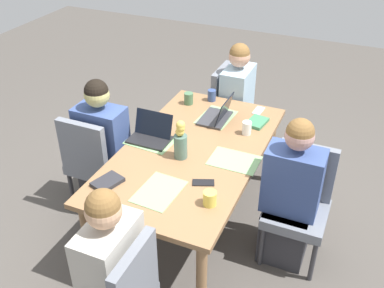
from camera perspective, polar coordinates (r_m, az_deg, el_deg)
The scene contains 25 objects.
ground_plane at distance 3.86m, azimuth 0.00°, elevation -9.88°, with size 10.00×10.00×0.00m, color #4C4742.
dining_table at distance 3.45m, azimuth 0.00°, elevation -1.78°, with size 1.82×1.01×0.74m.
chair_head_right_left_near at distance 4.53m, azimuth 5.00°, elevation 4.73°, with size 0.44×0.44×0.90m.
person_head_right_left_near at distance 4.45m, azimuth 5.67°, elevation 4.52°, with size 0.40×0.36×1.19m.
chair_near_left_mid at distance 3.41m, azimuth 13.58°, elevation -6.81°, with size 0.44×0.44×0.90m.
person_near_left_mid at distance 3.34m, azimuth 12.37°, elevation -6.97°, with size 0.36×0.40×1.19m.
chair_far_left_far at distance 3.82m, azimuth -12.45°, elevation -1.84°, with size 0.44×0.44×0.90m.
person_far_left_far at distance 3.82m, azimuth -11.13°, elevation -1.13°, with size 0.36×0.40×1.19m.
person_head_left_right_near at distance 2.77m, azimuth -10.00°, elevation -16.84°, with size 0.40×0.36×1.19m.
flower_vase at distance 3.25m, azimuth -1.47°, elevation 0.38°, with size 0.10×0.10×0.30m.
placemat_head_right_left_near at distance 3.84m, azimuth 3.11°, elevation 3.43°, with size 0.36×0.26×0.00m, color #7FAD70.
placemat_near_left_mid at distance 3.30m, azimuth 5.42°, elevation -2.11°, with size 0.36×0.26×0.00m, color #7FAD70.
placemat_far_left_far at distance 3.52m, azimuth -5.31°, elevation 0.38°, with size 0.36×0.26×0.00m, color #7FAD70.
placemat_head_left_right_near at distance 3.00m, azimuth -4.19°, elevation -6.05°, with size 0.36×0.26×0.00m, color #7FAD70.
laptop_head_right_left_near at distance 3.78m, azimuth 3.31°, elevation 3.67°, with size 0.32×0.22×0.21m.
laptop_far_left_far at distance 3.52m, azimuth -5.27°, elevation 1.19°, with size 0.22×0.32×0.21m.
coffee_mug_near_left at distance 2.87m, azimuth 2.28°, elevation -6.94°, with size 0.09×0.09×0.10m, color #DBC64C.
coffee_mug_near_right at distance 3.60m, azimuth 7.00°, elevation 2.05°, with size 0.07×0.07×0.11m, color white.
coffee_mug_centre_left at distance 4.04m, azimuth -0.44°, elevation 5.83°, with size 0.08×0.08×0.11m, color #47704C.
coffee_mug_centre_right at distance 3.72m, azimuth -3.84°, elevation 3.02°, with size 0.09×0.09×0.08m, color white.
coffee_mug_far_left at distance 4.10m, azimuth 2.53°, elevation 6.22°, with size 0.07×0.07×0.10m, color #33477A.
book_red_cover at distance 3.78m, azimuth 8.29°, elevation 2.78°, with size 0.20×0.14×0.03m, color #3D7F56.
book_blue_cover at distance 3.11m, azimuth -10.72°, elevation -4.78°, with size 0.20×0.14×0.03m, color #28282D.
phone_black at distance 3.07m, azimuth 1.46°, elevation -4.95°, with size 0.15×0.07×0.01m, color black.
phone_silver at distance 3.98m, azimuth 8.48°, elevation 4.23°, with size 0.15×0.07×0.01m, color silver.
Camera 1 is at (-2.61, -1.13, 2.62)m, focal length 41.83 mm.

